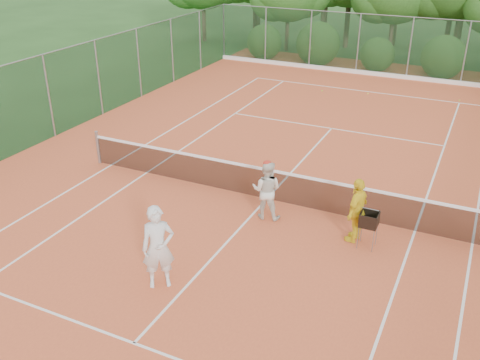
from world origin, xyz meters
name	(u,v)px	position (x,y,z in m)	size (l,w,h in m)	color
ground	(267,200)	(0.00, 0.00, 0.00)	(120.00, 120.00, 0.00)	#204619
clay_court	(267,200)	(0.00, 0.00, 0.01)	(18.00, 36.00, 0.02)	#D35B30
tennis_net	(267,183)	(0.00, 0.00, 0.53)	(11.97, 0.10, 1.10)	gray
player_white	(158,247)	(-0.54, -4.64, 0.97)	(0.69, 0.46, 1.90)	silver
player_center_grp	(267,190)	(0.38, -0.94, 0.84)	(0.87, 0.72, 1.65)	silver
player_yellow	(357,210)	(2.80, -1.04, 0.86)	(0.98, 0.41, 1.67)	yellow
ball_hopper	(369,220)	(3.14, -1.22, 0.76)	(0.41, 0.41, 0.94)	gray
stray_ball_a	(368,94)	(0.19, 11.47, 0.05)	(0.07, 0.07, 0.07)	yellow
stray_ball_b	(322,91)	(-1.84, 10.99, 0.05)	(0.07, 0.07, 0.07)	#ADCA2F
stray_ball_c	(459,100)	(4.08, 12.19, 0.05)	(0.07, 0.07, 0.07)	#B6D732
court_markings	(267,199)	(0.00, 0.00, 0.02)	(11.03, 23.83, 0.01)	white
fence_back	(384,46)	(0.00, 15.00, 1.52)	(18.07, 0.07, 3.00)	#19381E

